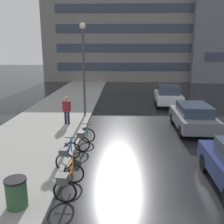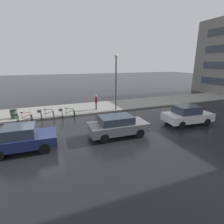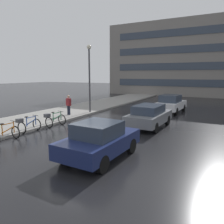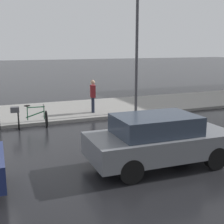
{
  "view_description": "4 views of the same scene",
  "coord_description": "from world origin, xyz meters",
  "views": [
    {
      "loc": [
        -1.71,
        -8.17,
        4.24
      ],
      "look_at": [
        -2.1,
        4.2,
        1.2
      ],
      "focal_mm": 40.0,
      "sensor_mm": 36.0,
      "label": 1
    },
    {
      "loc": [
        12.92,
        0.44,
        5.05
      ],
      "look_at": [
        0.52,
        5.31,
        1.27
      ],
      "focal_mm": 28.0,
      "sensor_mm": 36.0,
      "label": 2
    },
    {
      "loc": [
        6.68,
        -8.35,
        3.39
      ],
      "look_at": [
        0.49,
        3.28,
        1.13
      ],
      "focal_mm": 35.0,
      "sensor_mm": 36.0,
      "label": 3
    },
    {
      "loc": [
        9.57,
        0.54,
        3.35
      ],
      "look_at": [
        -0.62,
        4.83,
        1.01
      ],
      "focal_mm": 50.0,
      "sensor_mm": 36.0,
      "label": 4
    }
  ],
  "objects": [
    {
      "name": "ground_plane",
      "position": [
        0.0,
        0.0,
        0.0
      ],
      "size": [
        140.0,
        140.0,
        0.0
      ],
      "primitive_type": "plane",
      "color": "black"
    },
    {
      "name": "sidewalk_kerb",
      "position": [
        -6.0,
        10.0,
        0.07
      ],
      "size": [
        4.8,
        60.0,
        0.14
      ],
      "primitive_type": "cube",
      "color": "gray",
      "rests_on": "ground"
    },
    {
      "name": "bicycle_nearest",
      "position": [
        -3.22,
        -1.5,
        0.5
      ],
      "size": [
        0.76,
        1.44,
        0.99
      ],
      "color": "black",
      "rests_on": "ground"
    },
    {
      "name": "bicycle_second",
      "position": [
        -3.63,
        0.38,
        0.5
      ],
      "size": [
        0.75,
        1.43,
        0.99
      ],
      "color": "black",
      "rests_on": "ground"
    },
    {
      "name": "bicycle_third",
      "position": [
        -3.27,
        2.22,
        0.5
      ],
      "size": [
        0.83,
        1.48,
        1.0
      ],
      "color": "black",
      "rests_on": "ground"
    },
    {
      "name": "car_navy",
      "position": [
        2.2,
        -1.02,
        0.76
      ],
      "size": [
        2.08,
        3.83,
        1.52
      ],
      "color": "navy",
      "rests_on": "ground"
    },
    {
      "name": "car_grey",
      "position": [
        2.28,
        5.05,
        0.77
      ],
      "size": [
        1.99,
        4.19,
        1.47
      ],
      "color": "slate",
      "rests_on": "ground"
    },
    {
      "name": "car_white",
      "position": [
        2.14,
        11.49,
        0.79
      ],
      "size": [
        2.2,
        4.09,
        1.6
      ],
      "color": "silver",
      "rests_on": "ground"
    },
    {
      "name": "pedestrian",
      "position": [
        -4.72,
        5.53,
        0.99
      ],
      "size": [
        0.45,
        0.33,
        1.74
      ],
      "color": "#1E2333",
      "rests_on": "ground"
    },
    {
      "name": "streetlamp",
      "position": [
        -3.97,
        7.52,
        3.74
      ],
      "size": [
        0.38,
        0.38,
        5.88
      ],
      "color": "#424247",
      "rests_on": "ground"
    },
    {
      "name": "building_facade_main",
      "position": [
        -1.04,
        30.23,
        5.89
      ],
      "size": [
        22.63,
        7.43,
        11.78
      ],
      "color": "gray",
      "rests_on": "ground"
    }
  ]
}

